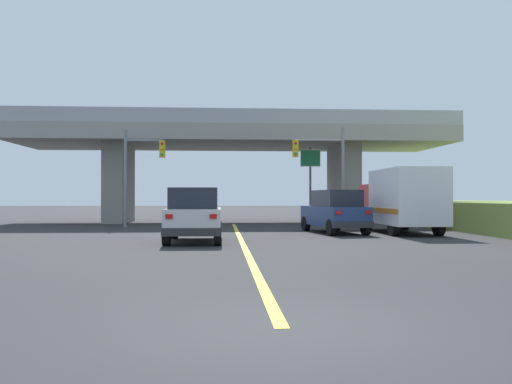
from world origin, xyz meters
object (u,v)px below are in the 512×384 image
at_px(box_truck, 402,200).
at_px(traffic_signal_farside, 139,166).
at_px(highway_sign, 310,168).
at_px(traffic_signal_nearside, 326,164).
at_px(suv_crossing, 335,212).
at_px(suv_lead, 194,215).

xyz_separation_m(box_truck, traffic_signal_farside, (-13.15, 6.10, 1.92)).
bearing_deg(box_truck, traffic_signal_farside, 155.13).
bearing_deg(box_truck, highway_sign, 104.36).
bearing_deg(highway_sign, traffic_signal_nearside, -87.66).
height_order(traffic_signal_farside, highway_sign, traffic_signal_farside).
distance_m(suv_crossing, traffic_signal_farside, 11.86).
relative_size(suv_lead, highway_sign, 0.88).
xyz_separation_m(suv_lead, suv_crossing, (6.34, 4.79, 0.00)).
xyz_separation_m(traffic_signal_nearside, traffic_signal_farside, (-10.70, 0.26, -0.11)).
bearing_deg(suv_crossing, traffic_signal_nearside, 74.22).
xyz_separation_m(suv_lead, traffic_signal_nearside, (7.02, 10.38, 2.58)).
bearing_deg(traffic_signal_nearside, suv_crossing, -96.97).
xyz_separation_m(suv_lead, traffic_signal_farside, (-3.69, 10.64, 2.47)).
xyz_separation_m(suv_crossing, traffic_signal_nearside, (0.68, 5.59, 2.58)).
bearing_deg(suv_lead, highway_sign, 65.22).
relative_size(suv_lead, traffic_signal_nearside, 0.77).
relative_size(traffic_signal_farside, highway_sign, 1.10).
bearing_deg(traffic_signal_nearside, suv_lead, -124.07).
distance_m(suv_crossing, highway_sign, 10.36).
bearing_deg(box_truck, suv_crossing, 175.46).
bearing_deg(traffic_signal_nearside, highway_sign, 92.34).
distance_m(suv_crossing, box_truck, 3.19).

